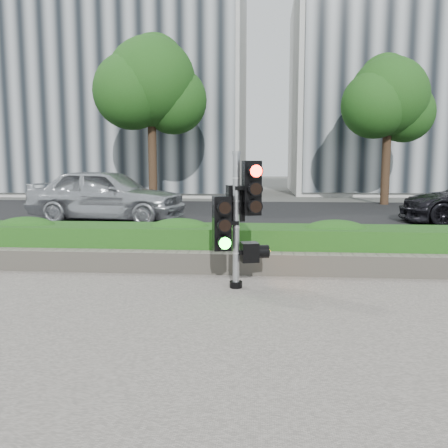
# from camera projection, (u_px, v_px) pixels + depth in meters

# --- Properties ---
(ground) EXTENTS (120.00, 120.00, 0.00)m
(ground) POSITION_uv_depth(u_px,v_px,m) (240.00, 311.00, 5.79)
(ground) COLOR #51514C
(ground) RESTS_ON ground
(sidewalk) EXTENTS (16.00, 11.00, 0.03)m
(sidewalk) POSITION_uv_depth(u_px,v_px,m) (223.00, 420.00, 3.32)
(sidewalk) COLOR #9E9389
(sidewalk) RESTS_ON ground
(road) EXTENTS (60.00, 13.00, 0.02)m
(road) POSITION_uv_depth(u_px,v_px,m) (256.00, 218.00, 15.67)
(road) COLOR black
(road) RESTS_ON ground
(curb) EXTENTS (60.00, 0.25, 0.12)m
(curb) POSITION_uv_depth(u_px,v_px,m) (249.00, 256.00, 8.90)
(curb) COLOR gray
(curb) RESTS_ON ground
(stone_wall) EXTENTS (12.00, 0.32, 0.34)m
(stone_wall) POSITION_uv_depth(u_px,v_px,m) (246.00, 263.00, 7.64)
(stone_wall) COLOR gray
(stone_wall) RESTS_ON sidewalk
(hedge) EXTENTS (12.00, 1.00, 0.68)m
(hedge) POSITION_uv_depth(u_px,v_px,m) (248.00, 246.00, 8.26)
(hedge) COLOR #3D8729
(hedge) RESTS_ON sidewalk
(building_left) EXTENTS (16.00, 9.00, 15.00)m
(building_left) POSITION_uv_depth(u_px,v_px,m) (110.00, 67.00, 28.32)
(building_left) COLOR #B7B7B2
(building_left) RESTS_ON ground
(building_right) EXTENTS (18.00, 10.00, 12.00)m
(building_right) POSITION_uv_depth(u_px,v_px,m) (442.00, 94.00, 28.81)
(building_right) COLOR #B7B7B2
(building_right) RESTS_ON ground
(tree_left) EXTENTS (4.61, 4.03, 7.34)m
(tree_left) POSITION_uv_depth(u_px,v_px,m) (151.00, 85.00, 19.91)
(tree_left) COLOR black
(tree_left) RESTS_ON ground
(tree_right) EXTENTS (4.10, 3.58, 6.53)m
(tree_right) POSITION_uv_depth(u_px,v_px,m) (388.00, 100.00, 20.13)
(tree_right) COLOR black
(tree_right) RESTS_ON ground
(traffic_signal) EXTENTS (0.70, 0.58, 1.93)m
(traffic_signal) POSITION_uv_depth(u_px,v_px,m) (238.00, 213.00, 6.69)
(traffic_signal) COLOR black
(traffic_signal) RESTS_ON sidewalk
(car_silver) EXTENTS (5.02, 2.57, 1.64)m
(car_silver) POSITION_uv_depth(u_px,v_px,m) (107.00, 195.00, 14.56)
(car_silver) COLOR #B4B7BB
(car_silver) RESTS_ON road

